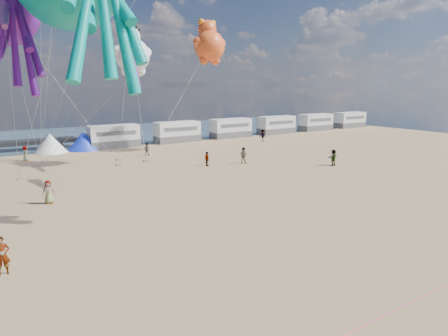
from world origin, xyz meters
TOP-DOWN VIEW (x-y plane):
  - ground at (0.00, 0.00)m, footprint 120.00×120.00m
  - water at (0.00, 55.00)m, footprint 120.00×120.00m
  - motorhome_0 at (6.00, 40.00)m, footprint 6.60×2.50m
  - motorhome_1 at (15.50, 40.00)m, footprint 6.60×2.50m
  - motorhome_2 at (25.00, 40.00)m, footprint 6.60×2.50m
  - motorhome_3 at (34.50, 40.00)m, footprint 6.60×2.50m
  - motorhome_4 at (44.00, 40.00)m, footprint 6.60×2.50m
  - motorhome_5 at (53.50, 40.00)m, footprint 6.60×2.50m
  - tent_white at (-2.00, 40.00)m, footprint 4.00×4.00m
  - tent_blue at (2.00, 40.00)m, footprint 4.00×4.00m
  - rope_line at (0.00, -5.00)m, footprint 34.00×0.03m
  - standing_person at (-9.90, 6.29)m, footprint 0.65×0.44m
  - beachgoer_0 at (-5.36, 35.68)m, footprint 0.45×0.64m
  - beachgoer_1 at (14.05, 21.37)m, footprint 0.94×1.01m
  - beachgoer_2 at (26.30, 33.45)m, footprint 1.08×1.00m
  - beachgoer_3 at (10.03, 22.19)m, footprint 0.65×1.02m
  - beachgoer_4 at (21.22, 15.26)m, footprint 1.03×0.53m
  - beachgoer_6 at (-6.20, 16.78)m, footprint 0.67×0.50m
  - beachgoer_7 at (7.26, 31.65)m, footprint 0.87×0.84m
  - sandbag_a at (-7.05, 26.07)m, footprint 0.50×0.35m
  - sandbag_b at (2.34, 27.37)m, footprint 0.50×0.35m
  - sandbag_c at (5.63, 27.91)m, footprint 0.50×0.35m
  - sandbag_d at (3.35, 30.28)m, footprint 0.50×0.35m
  - sandbag_e at (-4.44, 31.72)m, footprint 0.50×0.35m
  - kite_octopus_purple at (-6.66, 28.11)m, footprint 6.72×11.51m
  - kite_panda at (4.31, 27.09)m, footprint 5.07×4.90m
  - kite_teddy_orange at (15.67, 30.90)m, footprint 5.16×4.94m
  - windsock_left at (-7.47, 20.70)m, footprint 1.67×6.18m
  - windsock_mid at (3.31, 25.73)m, footprint 2.37×5.33m
  - windsock_right at (1.05, 18.13)m, footprint 2.06×5.12m

SIDE VIEW (x-z plane):
  - ground at x=0.00m, z-range 0.00..0.00m
  - water at x=0.00m, z-range 0.02..0.02m
  - rope_line at x=0.00m, z-range 0.00..0.04m
  - sandbag_a at x=-7.05m, z-range 0.00..0.22m
  - sandbag_b at x=2.34m, z-range 0.00..0.22m
  - sandbag_c at x=5.63m, z-range 0.00..0.22m
  - sandbag_d at x=3.35m, z-range 0.00..0.22m
  - sandbag_e at x=-4.44m, z-range 0.00..0.22m
  - beachgoer_7 at x=7.26m, z-range 0.00..1.50m
  - beachgoer_3 at x=10.03m, z-range 0.00..1.51m
  - beachgoer_0 at x=-5.36m, z-range 0.00..1.67m
  - beachgoer_6 at x=-6.20m, z-range 0.00..1.69m
  - beachgoer_4 at x=21.22m, z-range 0.00..1.70m
  - beachgoer_1 at x=14.05m, z-range 0.00..1.74m
  - standing_person at x=-9.90m, z-range 0.00..1.76m
  - beachgoer_2 at x=26.30m, z-range 0.00..1.77m
  - tent_white at x=-2.00m, z-range 0.00..2.40m
  - tent_blue at x=2.00m, z-range 0.00..2.40m
  - motorhome_0 at x=6.00m, z-range 0.00..3.00m
  - motorhome_1 at x=15.50m, z-range 0.00..3.00m
  - motorhome_2 at x=25.00m, z-range 0.00..3.00m
  - motorhome_3 at x=34.50m, z-range 0.00..3.00m
  - motorhome_4 at x=44.00m, z-range 0.00..3.00m
  - motorhome_5 at x=53.50m, z-range 0.00..3.00m
  - windsock_right at x=1.05m, z-range 6.59..11.64m
  - windsock_mid at x=3.31m, z-range 8.39..13.65m
  - kite_panda at x=4.31m, z-range 8.22..14.11m
  - kite_teddy_orange at x=15.67m, z-range 9.68..16.15m
  - windsock_left at x=-7.47m, z-range 9.97..16.07m
  - kite_octopus_purple at x=-6.66m, z-range 8.27..20.61m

